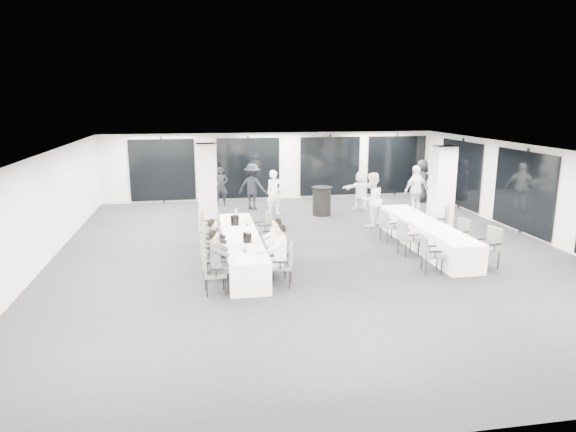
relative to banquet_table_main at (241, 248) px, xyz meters
name	(u,v)px	position (x,y,z in m)	size (l,w,h in m)	color
room	(335,195)	(2.91, 1.59, 1.01)	(14.04, 16.04, 2.84)	#222227
column_left	(207,187)	(-0.78, 3.68, 1.02)	(0.60, 0.60, 2.80)	silver
column_right	(441,192)	(6.22, 1.48, 1.02)	(0.60, 0.60, 2.80)	silver
banquet_table_main	(241,248)	(0.00, 0.00, 0.00)	(0.90, 5.00, 0.75)	white
banquet_table_side	(426,235)	(5.29, 0.42, 0.00)	(0.90, 5.00, 0.75)	white
cocktail_table	(322,201)	(3.36, 5.06, 0.16)	(0.76, 0.76, 1.05)	black
chair_main_left_near	(211,270)	(-0.83, -2.11, 0.17)	(0.51, 0.56, 0.95)	#4E5055
chair_main_left_second	(210,255)	(-0.84, -1.08, 0.21)	(0.60, 0.64, 1.02)	#4E5055
chair_main_left_mid	(209,244)	(-0.84, -0.15, 0.20)	(0.55, 0.60, 1.01)	#4E5055
chair_main_left_fourth	(209,240)	(-0.83, 0.49, 0.14)	(0.52, 0.56, 0.91)	#4E5055
chair_main_left_far	(207,226)	(-0.84, 1.73, 0.22)	(0.57, 0.62, 1.04)	#4E5055
chair_main_right_near	(285,262)	(0.83, -1.88, 0.18)	(0.59, 0.62, 0.98)	#4E5055
chair_main_right_second	(280,256)	(0.83, -1.24, 0.14)	(0.50, 0.54, 0.89)	#4E5055
chair_main_right_mid	(275,242)	(0.84, -0.34, 0.22)	(0.56, 0.62, 1.04)	#4E5055
chair_main_right_fourth	(271,237)	(0.83, 0.43, 0.16)	(0.58, 0.61, 0.95)	#4E5055
chair_main_right_far	(265,226)	(0.83, 1.69, 0.15)	(0.57, 0.59, 0.92)	#4E5055
chair_side_left_near	(429,252)	(4.47, -1.57, 0.15)	(0.52, 0.56, 0.91)	#4E5055
chair_side_left_mid	(406,236)	(4.46, -0.14, 0.17)	(0.55, 0.59, 0.95)	#4E5055
chair_side_left_far	(388,224)	(4.46, 1.26, 0.15)	(0.56, 0.59, 0.93)	#4E5055
chair_side_right_near	(489,245)	(6.13, -1.46, 0.21)	(0.61, 0.64, 1.03)	#4E5055
chair_side_right_mid	(460,232)	(6.12, 0.03, 0.14)	(0.55, 0.58, 0.91)	#4E5055
chair_side_right_far	(439,220)	(6.13, 1.31, 0.21)	(0.57, 0.62, 1.03)	#4E5055
seated_guest_a	(218,258)	(-0.67, -2.10, 0.44)	(0.50, 0.38, 1.44)	#505257
seated_guest_b	(217,245)	(-0.67, -1.07, 0.44)	(0.50, 0.38, 1.44)	black
seated_guest_c	(278,251)	(0.67, -1.86, 0.44)	(0.50, 0.38, 1.44)	white
seated_guest_d	(274,244)	(0.67, -1.24, 0.44)	(0.50, 0.38, 1.44)	white
standing_guest_a	(274,190)	(1.67, 5.47, 0.55)	(0.68, 0.55, 1.86)	white
standing_guest_b	(372,196)	(4.60, 3.16, 0.65)	(0.99, 0.60, 2.04)	white
standing_guest_c	(252,184)	(0.99, 6.57, 0.62)	(1.29, 0.66, 1.99)	black
standing_guest_d	(416,187)	(6.82, 4.66, 0.65)	(1.21, 0.68, 2.05)	white
standing_guest_e	(422,178)	(8.04, 6.86, 0.61)	(0.95, 0.58, 1.96)	black
standing_guest_f	(361,188)	(5.06, 5.76, 0.48)	(1.57, 0.60, 1.71)	white
standing_guest_g	(221,184)	(-0.18, 7.42, 0.50)	(0.64, 0.52, 1.75)	black
ice_bucket_near	(247,237)	(0.09, -0.77, 0.50)	(0.21, 0.21, 0.24)	black
ice_bucket_far	(235,220)	(-0.08, 1.05, 0.51)	(0.23, 0.23, 0.26)	black
water_bottle_a	(245,250)	(-0.06, -1.77, 0.49)	(0.07, 0.07, 0.24)	silver
water_bottle_b	(247,224)	(0.21, 0.64, 0.49)	(0.07, 0.07, 0.22)	silver
water_bottle_c	(236,212)	(0.03, 2.23, 0.47)	(0.06, 0.06, 0.20)	silver
plate_a	(244,249)	(-0.04, -1.41, 0.39)	(0.22, 0.22, 0.03)	white
plate_b	(258,253)	(0.24, -1.75, 0.39)	(0.21, 0.21, 0.03)	white
plate_c	(247,239)	(0.09, -0.53, 0.39)	(0.18, 0.18, 0.03)	white
wine_glass	(261,253)	(0.26, -2.19, 0.52)	(0.07, 0.07, 0.20)	silver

